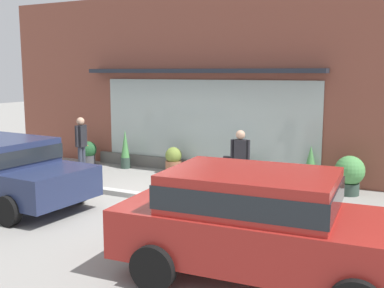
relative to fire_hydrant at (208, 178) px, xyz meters
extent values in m
plane|color=gray|center=(-1.32, -0.76, -0.42)|extent=(60.00, 60.00, 0.00)
cube|color=#B2B2AD|center=(-1.32, -0.96, -0.36)|extent=(14.00, 0.24, 0.12)
cube|color=brown|center=(-1.32, 2.44, 2.19)|extent=(14.00, 0.36, 5.21)
cube|color=#ADBCB7|center=(-1.13, 2.24, 1.02)|extent=(6.69, 0.03, 2.56)
cube|color=#232833|center=(-1.32, 2.09, 2.55)|extent=(7.29, 0.56, 0.12)
cube|color=#605E59|center=(-1.32, 2.22, -0.24)|extent=(7.09, 0.20, 0.36)
cylinder|color=#B2B2B7|center=(0.00, 0.00, -0.39)|extent=(0.35, 0.35, 0.06)
cylinder|color=#B2B2B7|center=(0.00, 0.00, -0.08)|extent=(0.23, 0.23, 0.55)
sphere|color=#B2B2B7|center=(0.00, 0.00, 0.27)|extent=(0.27, 0.27, 0.27)
cylinder|color=#B2B2B7|center=(-0.16, 0.00, -0.05)|extent=(0.10, 0.09, 0.09)
cylinder|color=#B2B2B7|center=(0.16, 0.00, -0.05)|extent=(0.10, 0.09, 0.09)
cylinder|color=#B2B2B7|center=(0.00, -0.15, -0.05)|extent=(0.09, 0.10, 0.09)
cylinder|color=#232328|center=(0.72, 0.08, -0.02)|extent=(0.12, 0.12, 0.80)
cylinder|color=#232328|center=(0.86, 0.11, -0.02)|extent=(0.12, 0.12, 0.80)
cube|color=#232328|center=(0.79, 0.09, 0.68)|extent=(0.32, 0.26, 0.60)
sphere|color=tan|center=(0.79, 0.09, 1.09)|extent=(0.22, 0.22, 0.22)
cylinder|color=#232328|center=(0.61, 0.05, 0.69)|extent=(0.08, 0.08, 0.57)
cylinder|color=#232328|center=(0.97, 0.14, 0.69)|extent=(0.08, 0.08, 0.57)
cube|color=black|center=(0.51, 0.05, 0.43)|extent=(0.26, 0.15, 0.28)
cylinder|color=#333847|center=(-4.17, 0.32, -0.01)|extent=(0.12, 0.12, 0.82)
cylinder|color=#333847|center=(-4.18, 0.48, -0.01)|extent=(0.12, 0.12, 0.82)
cube|color=#232328|center=(-4.18, 0.40, 0.71)|extent=(0.23, 0.32, 0.62)
sphere|color=tan|center=(-4.18, 0.40, 1.14)|extent=(0.22, 0.22, 0.22)
cylinder|color=#232328|center=(-4.16, 0.20, 0.73)|extent=(0.08, 0.08, 0.59)
cylinder|color=#232328|center=(-4.20, 0.60, 0.73)|extent=(0.08, 0.08, 0.59)
cube|color=navy|center=(-3.67, -2.78, 0.21)|extent=(4.18, 2.08, 0.66)
cylinder|color=black|center=(-2.35, -1.93, -0.12)|extent=(0.61, 0.22, 0.60)
cylinder|color=black|center=(-2.47, -3.79, -0.12)|extent=(0.61, 0.22, 0.60)
cylinder|color=black|center=(-4.87, -1.77, -0.12)|extent=(0.61, 0.22, 0.60)
cube|color=maroon|center=(2.68, -3.85, 0.26)|extent=(4.30, 2.00, 0.71)
cube|color=maroon|center=(2.47, -3.87, 0.87)|extent=(2.40, 1.75, 0.59)
cube|color=#1E2328|center=(2.47, -3.87, 0.87)|extent=(2.45, 1.77, 0.32)
cylinder|color=black|center=(3.93, -2.88, -0.09)|extent=(0.66, 0.22, 0.65)
cylinder|color=black|center=(1.33, -3.04, -0.09)|extent=(0.66, 0.22, 0.65)
cylinder|color=black|center=(1.44, -4.83, -0.09)|extent=(0.66, 0.22, 0.65)
cylinder|color=#B7B2A3|center=(-1.03, 2.06, -0.33)|extent=(0.29, 0.29, 0.18)
sphere|color=#3D8442|center=(-1.03, 2.06, -0.14)|extent=(0.28, 0.28, 0.28)
sphere|color=white|center=(-0.98, 2.06, -0.07)|extent=(0.06, 0.06, 0.06)
sphere|color=#E5C64C|center=(-1.02, 2.10, -0.08)|extent=(0.06, 0.06, 0.06)
cylinder|color=#4C4C51|center=(-5.05, 1.75, -0.28)|extent=(0.42, 0.42, 0.29)
sphere|color=#23562D|center=(-5.05, 1.75, 0.05)|extent=(0.53, 0.53, 0.53)
sphere|color=orange|center=(-4.91, 1.74, 0.17)|extent=(0.13, 0.13, 0.13)
sphere|color=orange|center=(-4.97, 1.63, 0.17)|extent=(0.15, 0.15, 0.15)
cylinder|color=#33473D|center=(3.03, 1.60, -0.27)|extent=(0.49, 0.49, 0.29)
sphere|color=#4C934C|center=(3.03, 1.60, 0.18)|extent=(0.72, 0.72, 0.72)
cylinder|color=#9E6042|center=(-1.91, 1.75, -0.23)|extent=(0.48, 0.48, 0.37)
sphere|color=olive|center=(-1.91, 1.75, 0.12)|extent=(0.48, 0.48, 0.48)
sphere|color=#DB4C7A|center=(-1.79, 1.82, 0.20)|extent=(0.11, 0.11, 0.11)
cylinder|color=#B7B2A3|center=(1.99, 2.04, -0.31)|extent=(0.44, 0.44, 0.21)
cone|color=#4C934C|center=(1.99, 2.04, 0.22)|extent=(0.39, 0.39, 0.87)
cylinder|color=#33473D|center=(-3.61, 1.75, -0.25)|extent=(0.30, 0.30, 0.34)
cone|color=#4C934C|center=(-3.61, 1.75, 0.34)|extent=(0.27, 0.27, 0.85)
cylinder|color=#33473D|center=(0.25, 1.66, -0.32)|extent=(0.35, 0.35, 0.20)
sphere|color=#23562D|center=(0.25, 1.66, -0.05)|extent=(0.46, 0.46, 0.46)
sphere|color=white|center=(0.24, 1.77, 0.05)|extent=(0.09, 0.09, 0.09)
sphere|color=#B266B7|center=(0.35, 1.60, 0.04)|extent=(0.13, 0.13, 0.13)
sphere|color=#B266B7|center=(0.32, 1.73, 0.08)|extent=(0.09, 0.09, 0.09)
camera|label=1|loc=(4.61, -9.90, 2.53)|focal=43.59mm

